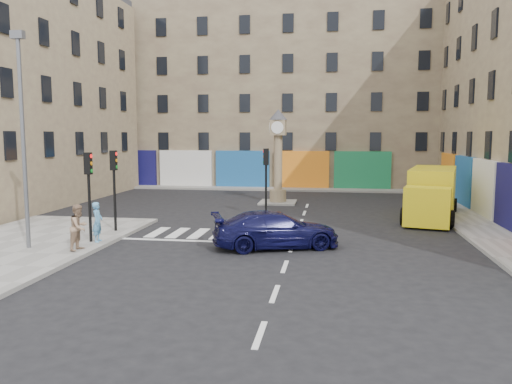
% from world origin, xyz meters
% --- Properties ---
extents(ground, '(120.00, 120.00, 0.00)m').
position_xyz_m(ground, '(0.00, 0.00, 0.00)').
color(ground, black).
rests_on(ground, ground).
extents(sidewalk_right, '(2.60, 30.00, 0.15)m').
position_xyz_m(sidewalk_right, '(8.70, 10.00, 0.07)').
color(sidewalk_right, gray).
rests_on(sidewalk_right, ground).
extents(sidewalk_far, '(32.00, 2.40, 0.15)m').
position_xyz_m(sidewalk_far, '(-4.00, 22.20, 0.07)').
color(sidewalk_far, gray).
rests_on(sidewalk_far, ground).
extents(island_near, '(1.80, 1.80, 0.12)m').
position_xyz_m(island_near, '(-2.00, 8.00, 0.06)').
color(island_near, gray).
rests_on(island_near, ground).
extents(island_far, '(2.40, 2.40, 0.12)m').
position_xyz_m(island_far, '(-2.00, 14.00, 0.06)').
color(island_far, gray).
rests_on(island_far, ground).
extents(building_far, '(32.00, 10.00, 17.00)m').
position_xyz_m(building_far, '(-4.00, 28.00, 8.50)').
color(building_far, gray).
rests_on(building_far, ground).
extents(building_left, '(8.00, 20.00, 15.00)m').
position_xyz_m(building_left, '(-19.00, 12.00, 7.50)').
color(building_left, tan).
rests_on(building_left, ground).
extents(traffic_light_left_near, '(0.28, 0.22, 3.70)m').
position_xyz_m(traffic_light_left_near, '(-8.30, 0.20, 2.62)').
color(traffic_light_left_near, black).
rests_on(traffic_light_left_near, sidewalk_left).
extents(traffic_light_left_far, '(0.28, 0.22, 3.70)m').
position_xyz_m(traffic_light_left_far, '(-8.30, 2.60, 2.62)').
color(traffic_light_left_far, black).
rests_on(traffic_light_left_far, sidewalk_left).
extents(traffic_light_island, '(0.28, 0.22, 3.70)m').
position_xyz_m(traffic_light_island, '(-2.00, 8.00, 2.59)').
color(traffic_light_island, black).
rests_on(traffic_light_island, island_near).
extents(lamp_post, '(0.50, 0.25, 8.30)m').
position_xyz_m(lamp_post, '(-10.20, -1.20, 4.79)').
color(lamp_post, '#595B60').
rests_on(lamp_post, sidewalk_left).
extents(clock_pillar, '(1.20, 1.20, 6.10)m').
position_xyz_m(clock_pillar, '(-2.00, 14.00, 3.55)').
color(clock_pillar, tan).
rests_on(clock_pillar, island_far).
extents(navy_sedan, '(5.52, 3.66, 1.49)m').
position_xyz_m(navy_sedan, '(-0.65, 0.89, 0.74)').
color(navy_sedan, '#0B0B33').
rests_on(navy_sedan, ground).
extents(yellow_van, '(3.98, 7.77, 2.71)m').
position_xyz_m(yellow_van, '(6.98, 9.37, 1.35)').
color(yellow_van, yellow).
rests_on(yellow_van, ground).
extents(pedestrian_blue, '(0.48, 0.65, 1.66)m').
position_xyz_m(pedestrian_blue, '(-8.00, 0.24, 0.98)').
color(pedestrian_blue, '#5391BE').
rests_on(pedestrian_blue, sidewalk_left).
extents(pedestrian_tan, '(0.77, 0.93, 1.78)m').
position_xyz_m(pedestrian_tan, '(-8.00, -1.29, 1.04)').
color(pedestrian_tan, '#99795E').
rests_on(pedestrian_tan, sidewalk_left).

